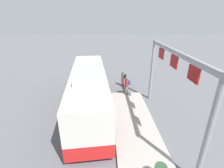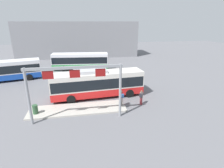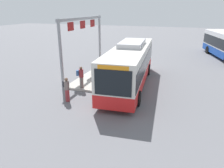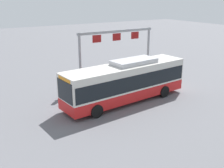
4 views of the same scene
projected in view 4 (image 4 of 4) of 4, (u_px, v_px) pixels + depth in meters
ground_plane at (126, 101)px, 22.53m from camera, size 120.00×120.00×0.00m
platform_curb at (128, 85)px, 26.31m from camera, size 10.00×2.80×0.16m
bus_main at (126, 80)px, 21.97m from camera, size 11.18×3.41×3.46m
person_boarding at (60, 90)px, 22.55m from camera, size 0.55×0.60×1.67m
person_waiting_near at (84, 83)px, 23.71m from camera, size 0.44×0.59×1.67m
platform_sign_gantry at (117, 45)px, 26.84m from camera, size 8.50×0.24×5.20m
trash_bin at (158, 73)px, 28.50m from camera, size 0.52×0.52×0.90m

